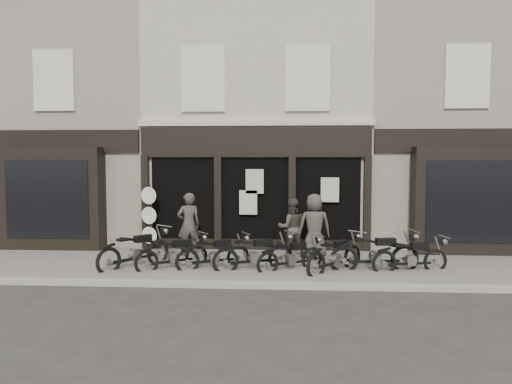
# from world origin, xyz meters

# --- Properties ---
(ground_plane) EXTENTS (90.00, 90.00, 0.00)m
(ground_plane) POSITION_xyz_m (0.00, 0.00, 0.00)
(ground_plane) COLOR #2D2B28
(ground_plane) RESTS_ON ground
(pavement) EXTENTS (30.00, 4.20, 0.12)m
(pavement) POSITION_xyz_m (0.00, 0.90, 0.06)
(pavement) COLOR #69655D
(pavement) RESTS_ON ground_plane
(kerb) EXTENTS (30.00, 0.25, 0.13)m
(kerb) POSITION_xyz_m (0.00, -1.25, 0.07)
(kerb) COLOR gray
(kerb) RESTS_ON ground_plane
(central_building) EXTENTS (7.30, 6.22, 8.34)m
(central_building) POSITION_xyz_m (0.00, 5.95, 4.08)
(central_building) COLOR #BCB2A1
(central_building) RESTS_ON ground
(neighbour_left) EXTENTS (5.60, 6.73, 8.34)m
(neighbour_left) POSITION_xyz_m (-6.35, 5.90, 4.04)
(neighbour_left) COLOR gray
(neighbour_left) RESTS_ON ground
(neighbour_right) EXTENTS (5.60, 6.73, 8.34)m
(neighbour_right) POSITION_xyz_m (6.35, 5.90, 4.04)
(neighbour_right) COLOR gray
(neighbour_right) RESTS_ON ground
(motorcycle_0) EXTENTS (1.59, 1.98, 1.10)m
(motorcycle_0) POSITION_xyz_m (-3.01, 0.36, 0.44)
(motorcycle_0) COLOR black
(motorcycle_0) RESTS_ON ground
(motorcycle_1) EXTENTS (1.77, 1.41, 0.98)m
(motorcycle_1) POSITION_xyz_m (-1.96, 0.23, 0.39)
(motorcycle_1) COLOR black
(motorcycle_1) RESTS_ON ground
(motorcycle_2) EXTENTS (1.89, 1.17, 0.98)m
(motorcycle_2) POSITION_xyz_m (-0.89, 0.32, 0.39)
(motorcycle_2) COLOR black
(motorcycle_2) RESTS_ON ground
(motorcycle_3) EXTENTS (2.08, 1.09, 1.05)m
(motorcycle_3) POSITION_xyz_m (0.17, 0.24, 0.42)
(motorcycle_3) COLOR black
(motorcycle_3) RESTS_ON ground
(motorcycle_4) EXTENTS (1.76, 1.25, 0.94)m
(motorcycle_4) POSITION_xyz_m (1.11, 0.27, 0.37)
(motorcycle_4) COLOR black
(motorcycle_4) RESTS_ON ground
(motorcycle_5) EXTENTS (1.66, 1.73, 1.03)m
(motorcycle_5) POSITION_xyz_m (2.24, 0.18, 0.41)
(motorcycle_5) COLOR black
(motorcycle_5) RESTS_ON ground
(motorcycle_6) EXTENTS (2.33, 0.67, 1.12)m
(motorcycle_6) POSITION_xyz_m (3.28, 0.34, 0.44)
(motorcycle_6) COLOR black
(motorcycle_6) RESTS_ON ground
(motorcycle_7) EXTENTS (2.02, 0.76, 0.98)m
(motorcycle_7) POSITION_xyz_m (4.16, 0.30, 0.39)
(motorcycle_7) COLOR black
(motorcycle_7) RESTS_ON ground
(man_left) EXTENTS (0.79, 0.67, 1.84)m
(man_left) POSITION_xyz_m (-1.86, 1.77, 1.04)
(man_left) COLOR #3F3933
(man_left) RESTS_ON pavement
(man_centre) EXTENTS (0.89, 0.73, 1.68)m
(man_centre) POSITION_xyz_m (1.14, 1.85, 0.96)
(man_centre) COLOR #433B36
(man_centre) RESTS_ON pavement
(man_right) EXTENTS (0.96, 0.67, 1.85)m
(man_right) POSITION_xyz_m (1.77, 1.57, 1.05)
(man_right) COLOR #413C36
(man_right) RESTS_ON pavement
(advert_sign_post) EXTENTS (0.51, 0.34, 2.16)m
(advert_sign_post) POSITION_xyz_m (-3.20, 2.40, 1.05)
(advert_sign_post) COLOR black
(advert_sign_post) RESTS_ON ground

